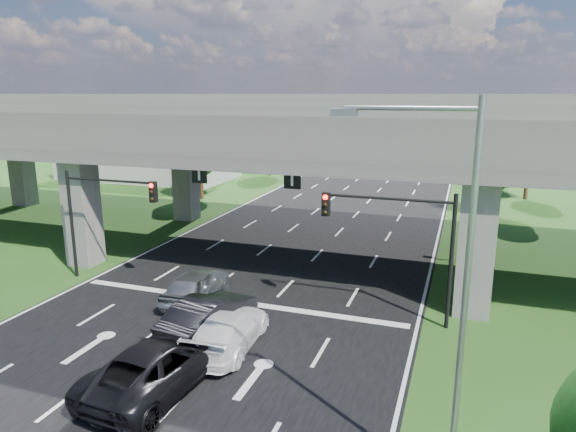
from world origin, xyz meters
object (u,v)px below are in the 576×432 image
Objects in this scene: car_silver at (196,285)px; streetlight_beyond at (466,134)px; car_trailing at (159,365)px; signal_right at (401,232)px; car_white at (229,330)px; streetlight_near at (449,277)px; signal_left at (102,206)px; streetlight_far at (464,149)px; car_dark at (209,316)px.

streetlight_beyond is at bearing -109.55° from car_silver.
signal_right is at bearing -126.28° from car_trailing.
car_silver is 0.77× the size of car_trailing.
car_white is (-6.02, -4.81, -3.39)m from signal_right.
streetlight_near is 1.62× the size of car_trailing.
signal_left is 26.95m from streetlight_far.
car_trailing is at bearing 100.70° from car_dark.
car_trailing reaches higher than car_white.
streetlight_beyond is at bearing -96.44° from car_dark.
streetlight_near is 10.72m from car_trailing.
car_dark is 4.18m from car_trailing.
signal_left is at bearing 150.98° from streetlight_near.
signal_left is at bearing -116.43° from streetlight_beyond.
car_trailing is at bearing -108.30° from streetlight_far.
car_silver is (-11.90, -21.00, -5.01)m from streetlight_far.
car_dark is 1.54m from car_white.
streetlight_far is 1.00× the size of streetlight_beyond.
signal_right is 0.97× the size of car_trailing.
car_dark is at bearing -25.75° from signal_left.
streetlight_near is 2.11× the size of car_silver.
car_white is 0.85× the size of car_trailing.
streetlight_far is 1.92× the size of car_dark.
car_trailing is at bearing -43.64° from signal_left.
streetlight_near reaches higher than car_white.
streetlight_beyond is at bearing 63.57° from signal_left.
streetlight_near is 1.92× the size of car_dark.
car_white is (-8.30, -40.87, -5.06)m from streetlight_beyond.
car_silver is at bearing -8.89° from signal_left.
car_white is 3.53m from car_trailing.
streetlight_far is 26.70m from car_white.
car_white is (3.60, -3.87, -0.05)m from car_silver.
car_silver is at bearing -66.01° from car_trailing.
car_silver is (-11.90, 9.00, -5.01)m from streetlight_near.
streetlight_beyond is at bearing -97.39° from car_trailing.
streetlight_near is 15.74m from car_silver.
streetlight_far is at bearing -104.71° from car_dark.
streetlight_far and streetlight_beyond have the same top height.
signal_left is 11.28m from car_white.
signal_left is 6.96m from car_silver.
signal_right is at bearing -145.37° from car_white.
signal_right is 1.15× the size of car_dark.
car_trailing is (-9.34, 1.76, -4.96)m from streetlight_near.
streetlight_near reaches higher than car_dark.
signal_right is at bearing -176.13° from car_silver.
streetlight_beyond is 41.50m from car_dark.
signal_right is 8.98m from car_dark.
signal_right is 11.30m from car_trailing.
car_dark is (8.32, -4.01, -3.30)m from signal_left.
signal_left reaches higher than car_white.
streetlight_far is at bearing -112.44° from car_white.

